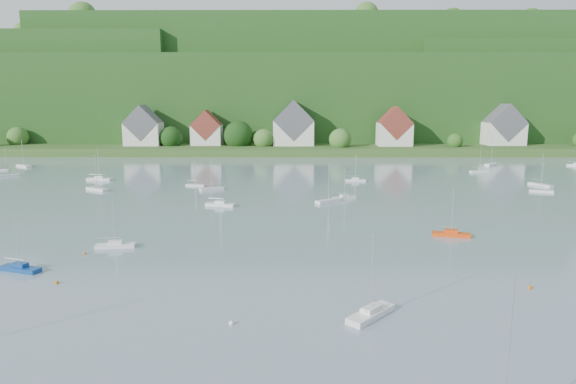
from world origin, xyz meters
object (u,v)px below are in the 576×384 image
at_px(near_sailboat_3, 371,313).
at_px(near_sailboat_5, 451,234).
at_px(near_sailboat_6, 115,245).
at_px(near_sailboat_1, 20,268).

bearing_deg(near_sailboat_3, near_sailboat_5, 12.64).
relative_size(near_sailboat_3, near_sailboat_5, 1.07).
xyz_separation_m(near_sailboat_5, near_sailboat_6, (-49.17, -6.34, -0.01)).
distance_m(near_sailboat_1, near_sailboat_5, 59.60).
height_order(near_sailboat_1, near_sailboat_3, near_sailboat_3).
bearing_deg(near_sailboat_3, near_sailboat_6, 96.89).
distance_m(near_sailboat_1, near_sailboat_6, 12.92).
height_order(near_sailboat_3, near_sailboat_5, near_sailboat_3).
distance_m(near_sailboat_5, near_sailboat_6, 49.58).
relative_size(near_sailboat_5, near_sailboat_6, 1.04).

